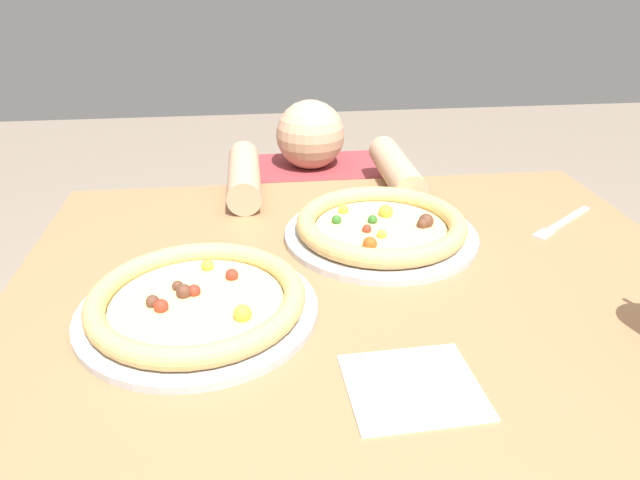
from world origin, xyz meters
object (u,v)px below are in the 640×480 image
pizza_far (381,227)px  diner_seated (312,273)px  fork (561,224)px  pizza_near (197,302)px

pizza_far → diner_seated: size_ratio=0.40×
fork → diner_seated: bearing=132.8°
pizza_near → diner_seated: (0.24, 0.70, -0.37)m
pizza_near → fork: pizza_near is taller
pizza_far → fork: size_ratio=2.03×
fork → diner_seated: 0.73m
pizza_far → fork: 0.36m
pizza_near → pizza_far: bearing=34.2°
pizza_near → diner_seated: diner_seated is taller
pizza_near → diner_seated: bearing=71.2°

